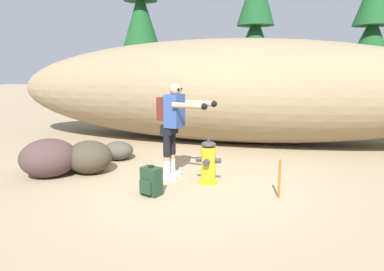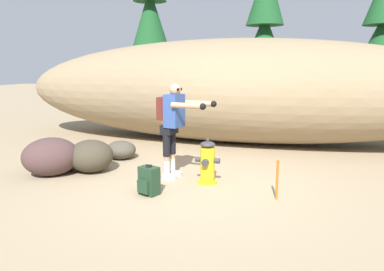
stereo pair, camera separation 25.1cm
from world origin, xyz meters
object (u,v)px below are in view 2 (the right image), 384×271
(fire_hydrant, at_px, (207,163))
(survey_stake, at_px, (277,180))
(spare_backpack, at_px, (149,181))
(utility_worker, at_px, (174,119))
(boulder_outlier, at_px, (65,155))
(boulder_mid, at_px, (91,156))
(boulder_small, at_px, (121,150))
(boulder_large, at_px, (51,157))

(fire_hydrant, xyz_separation_m, survey_stake, (1.18, -0.44, -0.05))
(survey_stake, bearing_deg, spare_backpack, -169.38)
(utility_worker, height_order, boulder_outlier, utility_worker)
(spare_backpack, relative_size, boulder_mid, 0.56)
(boulder_mid, distance_m, survey_stake, 3.48)
(spare_backpack, bearing_deg, boulder_small, -120.00)
(boulder_large, relative_size, boulder_outlier, 1.48)
(survey_stake, bearing_deg, boulder_mid, 172.35)
(survey_stake, bearing_deg, fire_hydrant, 159.62)
(spare_backpack, height_order, boulder_large, boulder_large)
(fire_hydrant, xyz_separation_m, utility_worker, (-0.64, 0.11, 0.70))
(boulder_mid, xyz_separation_m, boulder_small, (0.07, 1.05, -0.11))
(boulder_mid, relative_size, boulder_outlier, 1.24)
(fire_hydrant, xyz_separation_m, boulder_large, (-2.84, -0.38, -0.01))
(boulder_large, distance_m, boulder_outlier, 0.63)
(fire_hydrant, distance_m, spare_backpack, 1.09)
(boulder_outlier, height_order, survey_stake, survey_stake)
(utility_worker, height_order, survey_stake, utility_worker)
(spare_backpack, distance_m, boulder_outlier, 2.47)
(boulder_mid, relative_size, survey_stake, 1.40)
(fire_hydrant, height_order, spare_backpack, fire_hydrant)
(boulder_small, distance_m, boulder_outlier, 1.16)
(boulder_large, distance_m, survey_stake, 4.03)
(fire_hydrant, distance_m, utility_worker, 0.96)
(boulder_small, height_order, survey_stake, survey_stake)
(spare_backpack, relative_size, boulder_outlier, 0.69)
(spare_backpack, bearing_deg, boulder_outlier, -92.50)
(boulder_outlier, bearing_deg, boulder_large, -76.75)
(boulder_mid, bearing_deg, boulder_large, -145.14)
(survey_stake, bearing_deg, boulder_small, 155.95)
(boulder_mid, height_order, survey_stake, boulder_mid)
(spare_backpack, height_order, boulder_small, spare_backpack)
(survey_stake, bearing_deg, boulder_large, 179.11)
(fire_hydrant, relative_size, utility_worker, 0.46)
(boulder_large, height_order, survey_stake, boulder_large)
(boulder_large, xyz_separation_m, survey_stake, (4.03, -0.06, -0.05))
(boulder_outlier, bearing_deg, survey_stake, -9.01)
(fire_hydrant, bearing_deg, boulder_mid, 179.40)
(fire_hydrant, height_order, boulder_mid, fire_hydrant)
(boulder_large, bearing_deg, spare_backpack, -11.30)
(fire_hydrant, bearing_deg, spare_backpack, -132.45)
(boulder_large, bearing_deg, boulder_mid, 34.86)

